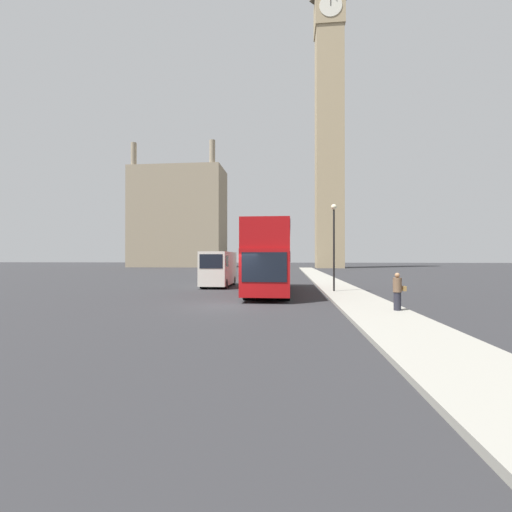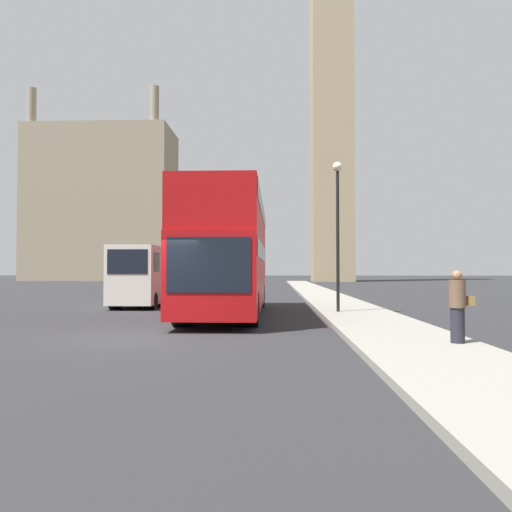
{
  "view_description": "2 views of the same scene",
  "coord_description": "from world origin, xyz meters",
  "px_view_note": "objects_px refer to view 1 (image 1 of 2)",
  "views": [
    {
      "loc": [
        2.81,
        -16.35,
        2.29
      ],
      "look_at": [
        0.51,
        7.37,
        2.42
      ],
      "focal_mm": 24.0,
      "sensor_mm": 36.0,
      "label": 1
    },
    {
      "loc": [
        3.35,
        -12.64,
        1.69
      ],
      "look_at": [
        2.25,
        15.9,
        2.51
      ],
      "focal_mm": 35.0,
      "sensor_mm": 36.0,
      "label": 2
    }
  ],
  "objects_px": {
    "red_double_decker_bus": "(270,255)",
    "pedestrian": "(398,292)",
    "white_van": "(219,268)",
    "street_lamp": "(334,234)",
    "parked_sedan": "(252,270)",
    "clock_tower": "(329,110)"
  },
  "relations": [
    {
      "from": "pedestrian",
      "to": "parked_sedan",
      "type": "relative_size",
      "value": 0.35
    },
    {
      "from": "street_lamp",
      "to": "pedestrian",
      "type": "bearing_deg",
      "value": -79.23
    },
    {
      "from": "street_lamp",
      "to": "parked_sedan",
      "type": "distance_m",
      "value": 23.67
    },
    {
      "from": "street_lamp",
      "to": "red_double_decker_bus",
      "type": "bearing_deg",
      "value": 178.34
    },
    {
      "from": "white_van",
      "to": "parked_sedan",
      "type": "relative_size",
      "value": 1.27
    },
    {
      "from": "red_double_decker_bus",
      "to": "street_lamp",
      "type": "height_order",
      "value": "street_lamp"
    },
    {
      "from": "red_double_decker_bus",
      "to": "pedestrian",
      "type": "relative_size",
      "value": 7.48
    },
    {
      "from": "pedestrian",
      "to": "parked_sedan",
      "type": "height_order",
      "value": "pedestrian"
    },
    {
      "from": "street_lamp",
      "to": "white_van",
      "type": "bearing_deg",
      "value": 153.0
    },
    {
      "from": "street_lamp",
      "to": "parked_sedan",
      "type": "bearing_deg",
      "value": 109.43
    },
    {
      "from": "white_van",
      "to": "parked_sedan",
      "type": "bearing_deg",
      "value": 87.82
    },
    {
      "from": "red_double_decker_bus",
      "to": "street_lamp",
      "type": "xyz_separation_m",
      "value": [
        4.12,
        -0.12,
        1.39
      ]
    },
    {
      "from": "red_double_decker_bus",
      "to": "white_van",
      "type": "relative_size",
      "value": 2.07
    },
    {
      "from": "parked_sedan",
      "to": "street_lamp",
      "type": "bearing_deg",
      "value": -70.57
    },
    {
      "from": "clock_tower",
      "to": "parked_sedan",
      "type": "height_order",
      "value": "clock_tower"
    },
    {
      "from": "clock_tower",
      "to": "pedestrian",
      "type": "relative_size",
      "value": 46.33
    },
    {
      "from": "red_double_decker_bus",
      "to": "street_lamp",
      "type": "relative_size",
      "value": 2.04
    },
    {
      "from": "white_van",
      "to": "street_lamp",
      "type": "relative_size",
      "value": 0.99
    },
    {
      "from": "white_van",
      "to": "street_lamp",
      "type": "bearing_deg",
      "value": -27.0
    },
    {
      "from": "clock_tower",
      "to": "white_van",
      "type": "relative_size",
      "value": 12.84
    },
    {
      "from": "clock_tower",
      "to": "white_van",
      "type": "xyz_separation_m",
      "value": [
        -14.79,
        -52.97,
        -34.89
      ]
    },
    {
      "from": "clock_tower",
      "to": "parked_sedan",
      "type": "relative_size",
      "value": 16.25
    }
  ]
}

